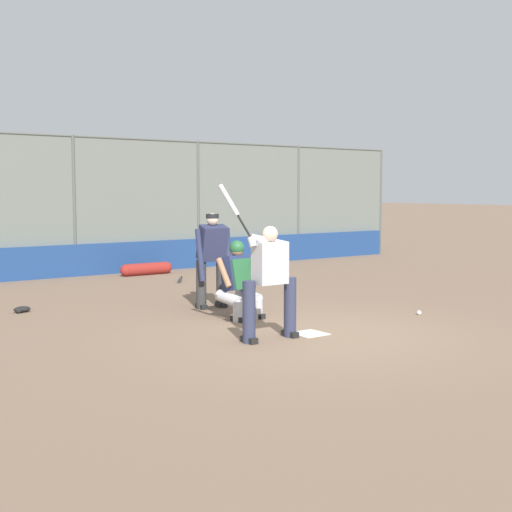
# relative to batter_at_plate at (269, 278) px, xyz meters

# --- Properties ---
(ground_plane) EXTENTS (160.00, 160.00, 0.00)m
(ground_plane) POSITION_rel_batter_at_plate_xyz_m (-0.70, 0.03, -0.85)
(ground_plane) COLOR #7A604C
(home_plate_marker) EXTENTS (0.43, 0.43, 0.01)m
(home_plate_marker) POSITION_rel_batter_at_plate_xyz_m (-0.70, 0.03, -0.84)
(home_plate_marker) COLOR white
(home_plate_marker) RESTS_ON ground_plane
(backstop_fence) EXTENTS (20.68, 0.08, 3.33)m
(backstop_fence) POSITION_rel_batter_at_plate_xyz_m (-0.70, -8.56, 0.91)
(backstop_fence) COLOR #515651
(backstop_fence) RESTS_ON ground_plane
(padding_wall) EXTENTS (20.19, 0.18, 0.75)m
(padding_wall) POSITION_rel_batter_at_plate_xyz_m (-0.70, -8.46, -0.47)
(padding_wall) COLOR navy
(padding_wall) RESTS_ON ground_plane
(batter_at_plate) EXTENTS (1.00, 0.61, 2.12)m
(batter_at_plate) POSITION_rel_batter_at_plate_xyz_m (0.00, 0.00, 0.00)
(batter_at_plate) COLOR #2D334C
(batter_at_plate) RESTS_ON ground_plane
(catcher_behind_plate) EXTENTS (0.69, 0.80, 1.24)m
(catcher_behind_plate) POSITION_rel_batter_at_plate_xyz_m (-0.61, -1.55, -0.20)
(catcher_behind_plate) COLOR #B7B7BC
(catcher_behind_plate) RESTS_ON ground_plane
(umpire_home) EXTENTS (0.66, 0.45, 1.64)m
(umpire_home) POSITION_rel_batter_at_plate_xyz_m (-0.79, -2.66, 0.03)
(umpire_home) COLOR #333333
(umpire_home) RESTS_ON ground_plane
(spare_bat_near_backstop) EXTENTS (0.31, 0.87, 0.07)m
(spare_bat_near_backstop) POSITION_rel_batter_at_plate_xyz_m (-4.96, -7.64, -0.81)
(spare_bat_near_backstop) COLOR black
(spare_bat_near_backstop) RESTS_ON ground_plane
(spare_bat_third_base_side) EXTENTS (0.54, 0.76, 0.07)m
(spare_bat_third_base_side) POSITION_rel_batter_at_plate_xyz_m (-2.16, -6.15, -0.81)
(spare_bat_third_base_side) COLOR black
(spare_bat_third_base_side) RESTS_ON ground_plane
(fielding_glove_on_dirt) EXTENTS (0.28, 0.22, 0.10)m
(fielding_glove_on_dirt) POSITION_rel_batter_at_plate_xyz_m (2.02, -4.18, -0.80)
(fielding_glove_on_dirt) COLOR black
(fielding_glove_on_dirt) RESTS_ON ground_plane
(baseball_loose) EXTENTS (0.07, 0.07, 0.07)m
(baseball_loose) POSITION_rel_batter_at_plate_xyz_m (-3.16, -0.09, -0.81)
(baseball_loose) COLOR white
(baseball_loose) RESTS_ON ground_plane
(equipment_bag_dugout_side) EXTENTS (1.36, 0.29, 0.29)m
(equipment_bag_dugout_side) POSITION_rel_batter_at_plate_xyz_m (-2.14, -7.71, -0.70)
(equipment_bag_dugout_side) COLOR maroon
(equipment_bag_dugout_side) RESTS_ON ground_plane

